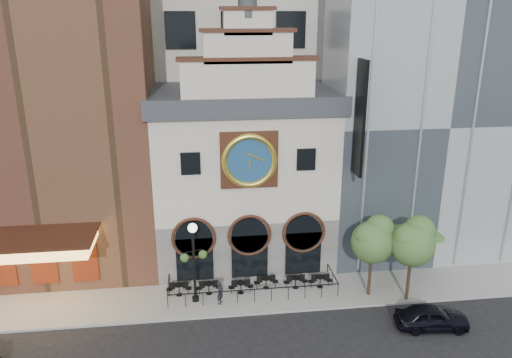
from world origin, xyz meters
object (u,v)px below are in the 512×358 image
Objects in this scene: bistro_1 at (209,287)px; bistro_2 at (241,287)px; bistro_0 at (179,289)px; bistro_4 at (296,281)px; bistro_5 at (320,281)px; bistro_3 at (266,282)px; tree_left at (373,239)px; tree_right at (413,241)px; car_right at (432,317)px; lamppost at (194,254)px; pedestrian at (220,292)px.

bistro_2 is (2.03, -0.16, 0.00)m from bistro_1.
bistro_0 is 7.50m from bistro_4.
bistro_0 is 3.92m from bistro_2.
bistro_2 is at bearing -179.03° from bistro_5.
tree_left is (6.41, -1.50, 3.40)m from bistro_3.
tree_right is at bearing -10.62° from bistro_2.
car_right is (6.89, -5.04, 0.09)m from bistro_4.
lamppost is (-2.89, -0.54, 2.77)m from bistro_2.
bistro_2 is at bearing -167.34° from bistro_3.
bistro_1 is 7.24m from bistro_5.
lamppost is (-8.09, -0.63, 2.77)m from bistro_5.
tree_right reaches higher than bistro_3.
bistro_4 is (3.59, 0.19, 0.00)m from bistro_2.
bistro_5 is at bearing 0.97° from bistro_2.
bistro_2 is (3.91, -0.24, 0.00)m from bistro_0.
bistro_4 is (5.62, 0.03, 0.00)m from bistro_1.
tree_left reaches higher than bistro_0.
tree_left reaches higher than lamppost.
lamppost is (1.02, -0.78, 2.77)m from bistro_0.
tree_right is (-0.20, 2.92, 3.44)m from car_right.
tree_left is (4.50, -1.31, 3.40)m from bistro_4.
bistro_4 is 0.29× the size of tree_right.
tree_right is at bearing -20.15° from tree_left.
bistro_5 is at bearing -0.58° from bistro_1.
bistro_3 is 0.30× the size of lamppost.
lamppost reaches higher than car_right.
lamppost is at bearing -173.59° from bistro_4.
bistro_3 is 1.92m from bistro_4.
bistro_5 is 0.38× the size of car_right.
lamppost reaches higher than bistro_3.
bistro_1 is at bearing 58.84° from pedestrian.
bistro_1 is at bearing 170.37° from tree_right.
bistro_1 is 2.04m from bistro_2.
lamppost reaches higher than bistro_0.
pedestrian is at bearing 77.84° from car_right.
car_right reaches higher than bistro_2.
bistro_2 and bistro_4 have the same top height.
pedestrian is (-3.05, -1.39, 0.29)m from bistro_3.
bistro_2 and bistro_5 have the same top height.
pedestrian is at bearing -166.40° from bistro_4.
pedestrian is 9.96m from tree_left.
pedestrian is (-1.37, -1.01, 0.29)m from bistro_2.
bistro_2 is at bearing 172.09° from tree_left.
tree_right is (11.65, -0.92, 3.23)m from pedestrian.
bistro_3 is at bearing 164.99° from tree_right.
bistro_5 is 6.50m from tree_right.
tree_right is at bearing -15.01° from bistro_3.
bistro_3 is 9.58m from tree_right.
tree_right reaches higher than bistro_2.
bistro_2 is 3.60m from bistro_4.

